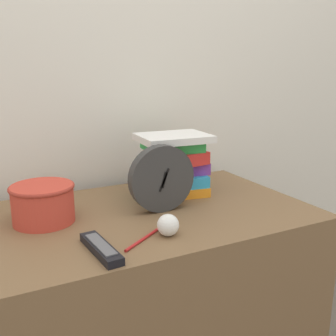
{
  "coord_description": "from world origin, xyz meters",
  "views": [
    {
      "loc": [
        -0.4,
        -0.74,
        1.16
      ],
      "look_at": [
        0.16,
        0.36,
        0.84
      ],
      "focal_mm": 42.0,
      "sensor_mm": 36.0,
      "label": 1
    }
  ],
  "objects_px": {
    "book_stack": "(174,164)",
    "tv_remote": "(101,248)",
    "desk_clock": "(162,179)",
    "crumpled_paper_ball": "(168,225)",
    "pen": "(143,239)",
    "basket": "(43,202)"
  },
  "relations": [
    {
      "from": "book_stack",
      "to": "tv_remote",
      "type": "bearing_deg",
      "value": -138.5
    },
    {
      "from": "desk_clock",
      "to": "crumpled_paper_ball",
      "type": "relative_size",
      "value": 3.54
    },
    {
      "from": "desk_clock",
      "to": "pen",
      "type": "height_order",
      "value": "desk_clock"
    },
    {
      "from": "desk_clock",
      "to": "book_stack",
      "type": "bearing_deg",
      "value": 50.51
    },
    {
      "from": "desk_clock",
      "to": "book_stack",
      "type": "distance_m",
      "value": 0.18
    },
    {
      "from": "book_stack",
      "to": "basket",
      "type": "xyz_separation_m",
      "value": [
        -0.45,
        -0.06,
        -0.05
      ]
    },
    {
      "from": "basket",
      "to": "tv_remote",
      "type": "height_order",
      "value": "basket"
    },
    {
      "from": "basket",
      "to": "crumpled_paper_ball",
      "type": "relative_size",
      "value": 3.1
    },
    {
      "from": "basket",
      "to": "crumpled_paper_ball",
      "type": "height_order",
      "value": "basket"
    },
    {
      "from": "basket",
      "to": "tv_remote",
      "type": "distance_m",
      "value": 0.28
    },
    {
      "from": "desk_clock",
      "to": "pen",
      "type": "xyz_separation_m",
      "value": [
        -0.14,
        -0.17,
        -0.1
      ]
    },
    {
      "from": "basket",
      "to": "pen",
      "type": "relative_size",
      "value": 1.32
    },
    {
      "from": "desk_clock",
      "to": "crumpled_paper_ball",
      "type": "xyz_separation_m",
      "value": [
        -0.07,
        -0.17,
        -0.07
      ]
    },
    {
      "from": "desk_clock",
      "to": "book_stack",
      "type": "height_order",
      "value": "book_stack"
    },
    {
      "from": "book_stack",
      "to": "basket",
      "type": "relative_size",
      "value": 1.5
    },
    {
      "from": "desk_clock",
      "to": "crumpled_paper_ball",
      "type": "height_order",
      "value": "desk_clock"
    },
    {
      "from": "basket",
      "to": "pen",
      "type": "bearing_deg",
      "value": -50.1
    },
    {
      "from": "tv_remote",
      "to": "desk_clock",
      "type": "bearing_deg",
      "value": 36.45
    },
    {
      "from": "basket",
      "to": "tv_remote",
      "type": "xyz_separation_m",
      "value": [
        0.09,
        -0.26,
        -0.05
      ]
    },
    {
      "from": "desk_clock",
      "to": "pen",
      "type": "relative_size",
      "value": 1.51
    },
    {
      "from": "basket",
      "to": "tv_remote",
      "type": "bearing_deg",
      "value": -71.81
    },
    {
      "from": "desk_clock",
      "to": "pen",
      "type": "distance_m",
      "value": 0.24
    }
  ]
}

